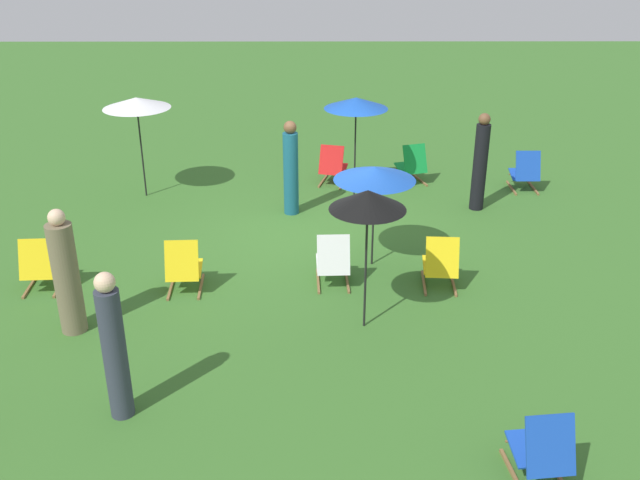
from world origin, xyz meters
TOP-DOWN VIEW (x-y plane):
  - ground_plane at (0.00, 0.00)m, footprint 40.00×40.00m
  - deckchair_0 at (-0.19, 1.69)m, footprint 0.50×0.78m
  - deckchair_1 at (-4.10, -2.27)m, footprint 0.48×0.76m
  - deckchair_2 at (-1.89, -2.70)m, footprint 0.68×0.87m
  - deckchair_3 at (-0.28, -2.65)m, footprint 0.65×0.85m
  - deckchair_5 at (-2.14, 5.78)m, footprint 0.56×0.81m
  - deckchair_6 at (4.11, 1.81)m, footprint 0.52×0.79m
  - deckchair_7 at (2.00, 1.87)m, footprint 0.51×0.78m
  - deckchair_9 at (-1.78, 1.77)m, footprint 0.52×0.79m
  - umbrella_0 at (-0.82, 1.02)m, footprint 1.25×1.25m
  - umbrella_1 at (3.41, -1.98)m, footprint 1.26×1.26m
  - umbrella_2 at (-0.68, -1.93)m, footprint 1.20×1.20m
  - umbrella_3 at (-0.59, 2.88)m, footprint 0.98×0.98m
  - person_0 at (2.22, 4.73)m, footprint 0.37×0.37m
  - person_1 at (3.30, 2.97)m, footprint 0.47×0.47m
  - person_2 at (0.52, -1.09)m, footprint 0.33×0.33m
  - person_3 at (-2.95, -1.29)m, footprint 0.29×0.29m

SIDE VIEW (x-z plane):
  - ground_plane at x=0.00m, z-range 0.00..0.00m
  - deckchair_0 at x=-0.19m, z-range -0.05..0.79m
  - deckchair_1 at x=-4.10m, z-range -0.05..0.79m
  - deckchair_2 at x=-1.89m, z-range -0.05..0.79m
  - deckchair_3 at x=-0.28m, z-range -0.05..0.79m
  - deckchair_5 at x=-2.14m, z-range -0.05..0.79m
  - deckchair_6 at x=4.11m, z-range -0.05..0.79m
  - deckchair_7 at x=2.00m, z-range -0.05..0.79m
  - deckchair_9 at x=-1.78m, z-range -0.05..0.79m
  - person_1 at x=3.30m, z-range -0.06..1.69m
  - person_2 at x=0.52m, z-range -0.03..1.72m
  - person_0 at x=2.22m, z-range -0.02..1.75m
  - person_3 at x=-2.95m, z-range -0.03..1.80m
  - umbrella_0 at x=-0.82m, z-range 0.71..2.33m
  - umbrella_3 at x=-0.59m, z-range 0.85..2.81m
  - umbrella_1 at x=3.41m, z-range 0.87..2.82m
  - umbrella_2 at x=-0.68m, z-range 0.87..2.83m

